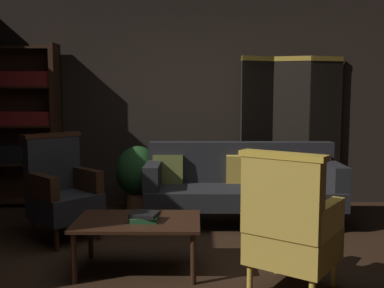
# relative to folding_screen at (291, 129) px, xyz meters

# --- Properties ---
(ground_plane) EXTENTS (10.00, 10.00, 0.00)m
(ground_plane) POSITION_rel_folding_screen_xyz_m (-1.25, -2.27, -0.99)
(ground_plane) COLOR black
(back_wall) EXTENTS (7.20, 0.10, 2.80)m
(back_wall) POSITION_rel_folding_screen_xyz_m (-1.25, 0.18, 0.41)
(back_wall) COLOR black
(back_wall) RESTS_ON ground_plane
(folding_screen) EXTENTS (1.32, 0.24, 1.90)m
(folding_screen) POSITION_rel_folding_screen_xyz_m (0.00, 0.00, 0.00)
(folding_screen) COLOR black
(folding_screen) RESTS_ON ground_plane
(bookshelf) EXTENTS (0.90, 0.32, 2.05)m
(bookshelf) POSITION_rel_folding_screen_xyz_m (-3.40, -0.07, 0.07)
(bookshelf) COLOR black
(bookshelf) RESTS_ON ground_plane
(velvet_couch) EXTENTS (2.12, 0.78, 0.88)m
(velvet_couch) POSITION_rel_folding_screen_xyz_m (-0.70, -0.81, -0.53)
(velvet_couch) COLOR black
(velvet_couch) RESTS_ON ground_plane
(coffee_table) EXTENTS (1.00, 0.64, 0.42)m
(coffee_table) POSITION_rel_folding_screen_xyz_m (-1.67, -2.24, -0.61)
(coffee_table) COLOR black
(coffee_table) RESTS_ON ground_plane
(armchair_gilt_accent) EXTENTS (0.80, 0.80, 1.04)m
(armchair_gilt_accent) POSITION_rel_folding_screen_xyz_m (-0.54, -2.65, -0.50)
(armchair_gilt_accent) COLOR gold
(armchair_gilt_accent) RESTS_ON ground_plane
(armchair_wing_left) EXTENTS (0.82, 0.82, 1.04)m
(armchair_wing_left) POSITION_rel_folding_screen_xyz_m (-2.53, -1.42, -0.50)
(armchair_wing_left) COLOR black
(armchair_wing_left) RESTS_ON ground_plane
(potted_plant) EXTENTS (0.52, 0.52, 0.82)m
(potted_plant) POSITION_rel_folding_screen_xyz_m (-1.90, -0.50, -0.51)
(potted_plant) COLOR brown
(potted_plant) RESTS_ON ground_plane
(book_green_cloth) EXTENTS (0.21, 0.20, 0.04)m
(book_green_cloth) POSITION_rel_folding_screen_xyz_m (-1.62, -2.27, -0.55)
(book_green_cloth) COLOR #1E4C28
(book_green_cloth) RESTS_ON coffee_table
(book_black_cloth) EXTENTS (0.24, 0.23, 0.03)m
(book_black_cloth) POSITION_rel_folding_screen_xyz_m (-1.62, -2.27, -0.51)
(book_black_cloth) COLOR black
(book_black_cloth) RESTS_ON book_green_cloth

